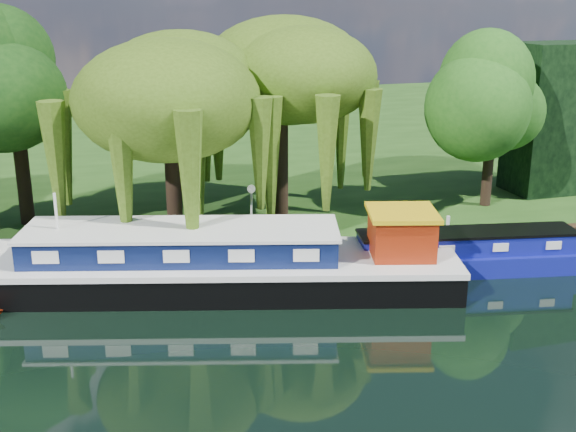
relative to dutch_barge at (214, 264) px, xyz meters
name	(u,v)px	position (x,y,z in m)	size (l,w,h in m)	color
ground	(320,363)	(1.93, -6.82, -1.00)	(120.00, 120.00, 0.00)	black
far_bank	(168,143)	(1.93, 27.18, -0.77)	(120.00, 52.00, 0.45)	#1C4011
dutch_barge	(214,264)	(0.00, 0.00, 0.00)	(19.48, 9.25, 4.02)	black
narrowboat	(466,255)	(10.24, -1.23, -0.34)	(12.82, 4.41, 1.84)	navy
white_cruiser	(562,249)	(15.68, -0.24, -1.00)	(2.04, 2.36, 1.24)	silver
willow_left	(169,99)	(-0.69, 5.34, 5.62)	(7.09, 7.09, 8.49)	black
willow_right	(281,88)	(4.61, 6.52, 5.75)	(7.08, 7.08, 8.63)	black
tree_far_mid	(13,86)	(-7.15, 9.27, 5.93)	(5.75, 5.75, 9.40)	black
tree_far_right	(493,104)	(15.34, 5.62, 4.69)	(4.64, 4.64, 7.60)	black
conifer_hedge	(566,118)	(20.93, 7.18, 3.45)	(6.00, 3.00, 8.00)	black
lamppost	(251,198)	(2.43, 3.68, 1.42)	(0.36, 0.36, 2.56)	silver
mooring_posts	(241,248)	(1.43, 1.58, -0.05)	(19.16, 0.16, 1.00)	silver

